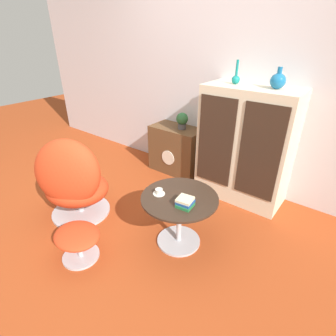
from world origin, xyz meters
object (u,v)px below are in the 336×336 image
at_px(sideboard, 245,146).
at_px(teacup, 159,192).
at_px(egg_chair, 73,182).
at_px(vase_leftmost, 236,78).
at_px(tv_console, 177,150).
at_px(book_stack, 185,202).
at_px(potted_plant, 182,120).
at_px(ottoman, 78,238).
at_px(vase_inner_left, 278,81).
at_px(coffee_table, 179,212).

bearing_deg(sideboard, teacup, -103.30).
relative_size(egg_chair, vase_leftmost, 3.88).
bearing_deg(tv_console, book_stack, -51.49).
bearing_deg(potted_plant, vase_leftmost, -4.07).
bearing_deg(sideboard, book_stack, -89.79).
bearing_deg(book_stack, potted_plant, 126.13).
relative_size(egg_chair, potted_plant, 4.30).
height_order(ottoman, teacup, teacup).
xyz_separation_m(vase_inner_left, teacup, (-0.48, -1.14, -0.81)).
height_order(tv_console, coffee_table, tv_console).
bearing_deg(sideboard, ottoman, -110.80).
bearing_deg(vase_inner_left, tv_console, 177.66).
relative_size(ottoman, vase_leftmost, 1.78).
bearing_deg(sideboard, tv_console, 176.90).
xyz_separation_m(coffee_table, vase_leftmost, (-0.09, 1.07, 0.96)).
height_order(egg_chair, potted_plant, egg_chair).
bearing_deg(teacup, vase_leftmost, 86.33).
height_order(sideboard, potted_plant, sideboard).
distance_m(vase_leftmost, potted_plant, 0.88).
bearing_deg(book_stack, vase_inner_left, 79.61).
xyz_separation_m(egg_chair, potted_plant, (0.29, 1.44, 0.33)).
relative_size(vase_inner_left, book_stack, 1.35).
distance_m(potted_plant, teacup, 1.34).
relative_size(egg_chair, coffee_table, 1.36).
bearing_deg(egg_chair, sideboard, 50.36).
distance_m(egg_chair, vase_inner_left, 2.15).
height_order(vase_inner_left, potted_plant, vase_inner_left).
bearing_deg(potted_plant, vase_inner_left, -2.53).
distance_m(sideboard, tv_console, 0.99).
height_order(tv_console, teacup, tv_console).
bearing_deg(book_stack, coffee_table, 144.56).
relative_size(egg_chair, ottoman, 2.18).
relative_size(sideboard, book_stack, 8.71).
relative_size(tv_console, coffee_table, 1.05).
bearing_deg(coffee_table, potted_plant, 124.37).
xyz_separation_m(egg_chair, vase_inner_left, (1.37, 1.39, 0.91)).
bearing_deg(coffee_table, sideboard, 84.50).
relative_size(tv_console, vase_leftmost, 3.00).
xyz_separation_m(tv_console, coffee_table, (0.84, -1.11, 0.03)).
bearing_deg(coffee_table, vase_leftmost, 94.96).
bearing_deg(tv_console, teacup, -60.32).
relative_size(vase_leftmost, teacup, 2.22).
xyz_separation_m(vase_leftmost, teacup, (-0.07, -1.14, -0.79)).
height_order(egg_chair, teacup, egg_chair).
bearing_deg(ottoman, sideboard, 69.20).
relative_size(egg_chair, vase_inner_left, 4.59).
bearing_deg(book_stack, vase_leftmost, 99.88).
height_order(tv_console, book_stack, tv_console).
distance_m(vase_leftmost, vase_inner_left, 0.41).
bearing_deg(tv_console, vase_inner_left, -2.34).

